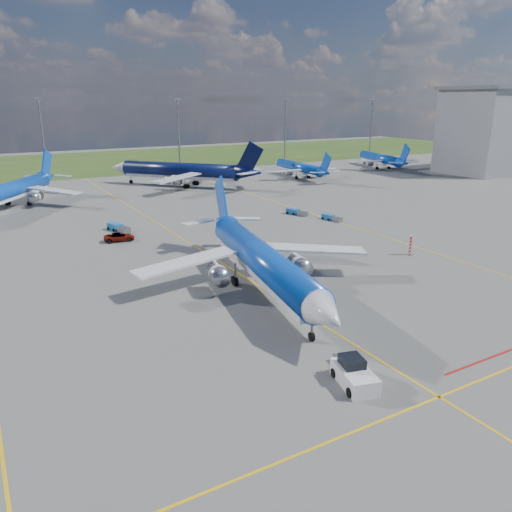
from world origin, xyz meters
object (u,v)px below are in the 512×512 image
warning_post (410,245)px  pushback_tug (354,374)px  bg_jet_ene (380,168)px  baggage_tug_c (118,228)px  baggage_tug_e (331,218)px  bg_jet_nnw (13,208)px  bg_jet_n (181,186)px  baggage_tug_w (296,212)px  service_car_c (237,239)px  bg_jet_ne (299,178)px  main_airliner (262,290)px  service_car_b (119,237)px

warning_post → pushback_tug: 38.36m
bg_jet_ene → baggage_tug_c: bg_jet_ene is taller
warning_post → baggage_tug_e: bearing=80.9°
bg_jet_nnw → bg_jet_n: 42.37m
baggage_tug_w → baggage_tug_e: baggage_tug_w is taller
baggage_tug_e → service_car_c: bearing=-175.9°
warning_post → pushback_tug: size_ratio=0.46×
warning_post → bg_jet_ne: size_ratio=0.09×
bg_jet_ne → service_car_c: 72.84m
main_airliner → service_car_b: bearing=117.2°
baggage_tug_w → pushback_tug: bearing=-135.6°
bg_jet_ne → service_car_b: (-65.02, -42.96, 0.68)m
warning_post → baggage_tug_c: 49.19m
bg_jet_ne → bg_jet_ene: bearing=-169.7°
main_airliner → service_car_b: (-9.02, 30.62, 0.68)m
baggage_tug_e → baggage_tug_c: bearing=153.2°
bg_jet_ne → service_car_c: (-49.01, -53.88, 0.73)m
bg_jet_n → bg_jet_ne: (36.20, -2.79, 0.00)m
pushback_tug → service_car_c: size_ratio=1.29×
bg_jet_n → main_airliner: bearing=33.8°
bg_jet_n → baggage_tug_e: bg_jet_n is taller
bg_jet_nnw → bg_jet_ne: (77.77, 5.39, 0.00)m
service_car_b → baggage_tug_w: bearing=-79.5°
bg_jet_n → service_car_c: (-12.82, -56.67, 0.73)m
bg_jet_n → service_car_c: 58.11m
pushback_tug → baggage_tug_w: (31.21, 54.13, -0.36)m
bg_jet_n → bg_jet_ne: size_ratio=1.40×
bg_jet_ene → service_car_b: 111.09m
warning_post → baggage_tug_c: bearing=133.5°
bg_jet_ene → pushback_tug: size_ratio=5.39×
bg_jet_ne → pushback_tug: (-60.13, -95.25, 0.87)m
pushback_tug → baggage_tug_w: size_ratio=1.29×
bg_jet_n → baggage_tug_e: 52.26m
baggage_tug_e → bg_jet_ne: bearing=52.8°
bg_jet_nnw → service_car_c: bg_jet_nnw is taller
pushback_tug → baggage_tug_e: (34.31, 46.83, -0.40)m
bg_jet_nnw → pushback_tug: (17.64, -89.85, 0.87)m
service_car_b → baggage_tug_c: 6.76m
bg_jet_n → bg_jet_ene: bearing=139.2°
warning_post → service_car_c: size_ratio=0.60×
main_airliner → baggage_tug_w: main_airliner is taller
baggage_tug_c → baggage_tug_e: bearing=-34.0°
pushback_tug → main_airliner: bearing=93.8°
bg_jet_ene → service_car_c: 102.54m
bg_jet_nnw → main_airliner: (21.77, -68.19, 0.00)m
bg_jet_n → bg_jet_ene: 71.90m
bg_jet_ene → main_airliner: main_airliner is taller
service_car_b → baggage_tug_e: size_ratio=1.07×
baggage_tug_w → baggage_tug_c: (-34.54, 4.74, 0.07)m
bg_jet_ene → baggage_tug_w: bg_jet_ene is taller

